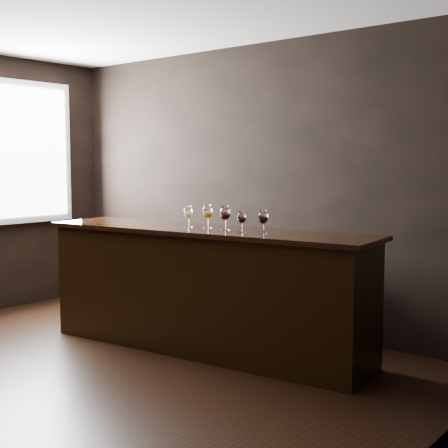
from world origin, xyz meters
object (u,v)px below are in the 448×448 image
Objects in this scene: back_bar_shelf at (192,276)px; glass_red_c at (263,217)px; glass_amber at (208,212)px; glass_white at (188,213)px; glass_red_a at (225,214)px; glass_red_b at (242,218)px; bar_counter at (205,292)px.

glass_red_c reaches higher than back_bar_shelf.
glass_amber reaches higher than glass_red_c.
glass_white is at bearing -178.73° from glass_red_c.
glass_white is (0.72, -0.82, 0.77)m from back_bar_shelf.
glass_white is at bearing -48.92° from back_bar_shelf.
glass_red_b is (0.19, -0.02, -0.02)m from glass_red_a.
glass_red_c is (0.39, 0.00, -0.01)m from glass_red_a.
glass_red_a is at bearing 172.92° from glass_red_b.
glass_red_b reaches higher than bar_counter.
back_bar_shelf is at bearing 152.00° from glass_red_c.
glass_amber and glass_red_a have the same top height.
glass_white is 0.93× the size of glass_amber.
glass_red_c is at bearing 1.27° from glass_white.
glass_white is 0.60m from glass_red_b.
glass_red_b is at bearing -7.08° from glass_red_a.
glass_red_a reaches higher than back_bar_shelf.
glass_amber is 1.00× the size of glass_red_a.
back_bar_shelf is 12.66× the size of glass_white.
bar_counter is 0.92m from glass_red_c.
glass_white reaches higher than bar_counter.
bar_counter is at bearing 179.97° from glass_red_a.
glass_red_a is 1.07× the size of glass_red_c.
bar_counter is 0.73m from glass_red_a.
glass_white is 0.20m from glass_amber.
back_bar_shelf is 1.59m from glass_red_a.
bar_counter is 17.17× the size of glass_red_b.
bar_counter is at bearing -179.61° from glass_red_c.
back_bar_shelf is at bearing 139.24° from glass_amber.
glass_white reaches higher than glass_red_b.
glass_white is at bearing -168.56° from glass_amber.
glass_red_b is at bearing -32.28° from back_bar_shelf.
glass_amber reaches higher than glass_white.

